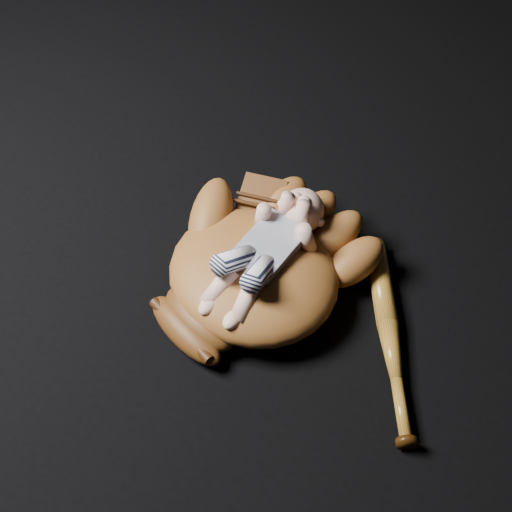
# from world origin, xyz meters

# --- Properties ---
(baseball_glove) EXTENTS (0.58, 0.61, 0.15)m
(baseball_glove) POSITION_xyz_m (0.05, -0.02, 0.08)
(baseball_glove) COLOR brown
(baseball_glove) RESTS_ON ground
(newborn_baby) EXTENTS (0.19, 0.35, 0.14)m
(newborn_baby) POSITION_xyz_m (0.07, -0.02, 0.12)
(newborn_baby) COLOR #E9AF96
(newborn_baby) RESTS_ON baseball_glove
(baseball_bat) EXTENTS (0.25, 0.41, 0.04)m
(baseball_bat) POSITION_xyz_m (0.34, -0.01, 0.02)
(baseball_bat) COLOR #94601C
(baseball_bat) RESTS_ON ground
(baseball) EXTENTS (0.08, 0.08, 0.07)m
(baseball) POSITION_xyz_m (0.19, 0.10, 0.03)
(baseball) COLOR white
(baseball) RESTS_ON ground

